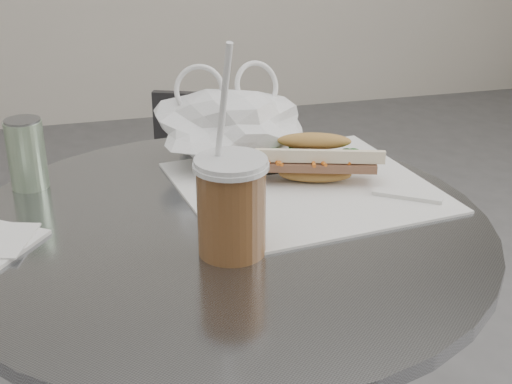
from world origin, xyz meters
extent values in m
cylinder|color=slate|center=(0.00, 0.20, 0.73)|extent=(0.76, 0.76, 0.02)
cylinder|color=#2E2E31|center=(0.08, 0.90, 0.01)|extent=(0.32, 0.32, 0.02)
cylinder|color=#2E2E31|center=(0.08, 0.90, 0.21)|extent=(0.06, 0.06, 0.42)
cylinder|color=#2E2E31|center=(0.08, 0.90, 0.42)|extent=(0.36, 0.36, 0.02)
cube|color=#2E2E31|center=(0.14, 1.06, 0.56)|extent=(0.27, 0.13, 0.25)
cube|color=white|center=(0.15, 0.29, 0.74)|extent=(0.42, 0.40, 0.00)
ellipsoid|color=tan|center=(0.17, 0.30, 0.76)|extent=(0.25, 0.15, 0.02)
cube|color=brown|center=(0.17, 0.30, 0.78)|extent=(0.20, 0.11, 0.01)
ellipsoid|color=tan|center=(0.17, 0.31, 0.80)|extent=(0.25, 0.15, 0.04)
cylinder|color=brown|center=(-0.01, 0.12, 0.80)|extent=(0.09, 0.09, 0.12)
cylinder|color=silver|center=(-0.01, 0.12, 0.86)|extent=(0.10, 0.10, 0.01)
cylinder|color=white|center=(-0.02, 0.12, 0.91)|extent=(0.02, 0.06, 0.22)
cylinder|color=black|center=(0.12, 0.35, 0.77)|extent=(0.06, 0.02, 0.06)
cylinder|color=black|center=(0.19, 0.36, 0.77)|extent=(0.06, 0.02, 0.06)
cube|color=black|center=(0.15, 0.36, 0.76)|extent=(0.02, 0.01, 0.01)
cylinder|color=#578A50|center=(-0.27, 0.41, 0.79)|extent=(0.06, 0.06, 0.11)
cylinder|color=slate|center=(-0.27, 0.41, 0.85)|extent=(0.05, 0.05, 0.00)
camera|label=1|loc=(-0.18, -0.68, 1.19)|focal=50.00mm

